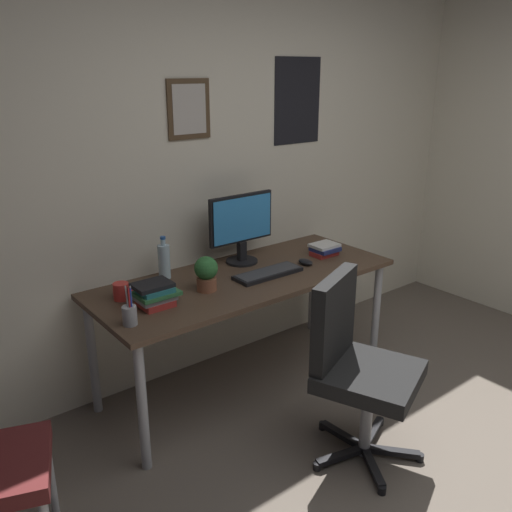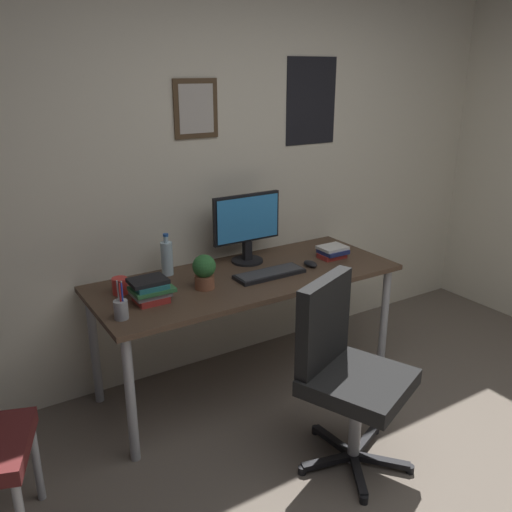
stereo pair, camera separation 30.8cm
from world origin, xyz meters
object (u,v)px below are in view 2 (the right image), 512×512
water_bottle (167,258)px  office_chair (344,365)px  coffee_mug_near (120,286)px  computer_mouse (310,264)px  book_stack_right (150,290)px  pen_cup (121,308)px  monitor (247,225)px  keyboard (270,274)px  potted_plant (204,270)px  book_stack_left (332,252)px

water_bottle → office_chair: bearing=-68.4°
coffee_mug_near → computer_mouse: bearing=-10.4°
computer_mouse → book_stack_right: (-1.03, 0.02, 0.04)m
pen_cup → monitor: bearing=22.0°
monitor → pen_cup: 1.04m
keyboard → potted_plant: size_ratio=2.21×
keyboard → pen_cup: bearing=-173.8°
pen_cup → potted_plant: bearing=14.4°
computer_mouse → pen_cup: pen_cup is taller
office_chair → pen_cup: bearing=142.8°
monitor → book_stack_right: (-0.75, -0.26, -0.18)m
monitor → book_stack_left: (0.51, -0.23, -0.20)m
keyboard → book_stack_right: 0.74m
pen_cup → office_chair: bearing=-37.2°
office_chair → coffee_mug_near: (-0.77, 0.96, 0.25)m
pen_cup → book_stack_left: size_ratio=1.12×
book_stack_right → water_bottle: bearing=53.9°
office_chair → potted_plant: office_chair is taller
potted_plant → office_chair: bearing=-66.4°
keyboard → book_stack_right: (-0.73, 0.02, 0.05)m
potted_plant → coffee_mug_near: bearing=157.7°
monitor → keyboard: bearing=-93.2°
pen_cup → book_stack_left: bearing=6.1°
keyboard → pen_cup: 0.94m
keyboard → water_bottle: (-0.50, 0.34, 0.09)m
monitor → computer_mouse: 0.46m
office_chair → monitor: 1.14m
monitor → book_stack_right: size_ratio=2.11×
water_bottle → keyboard: bearing=-34.0°
water_bottle → potted_plant: (0.09, -0.31, -0.00)m
office_chair → book_stack_left: 1.03m
keyboard → computer_mouse: 0.30m
monitor → potted_plant: monitor is taller
office_chair → coffee_mug_near: 1.26m
potted_plant → book_stack_right: bearing=-178.0°
computer_mouse → potted_plant: (-0.71, 0.04, 0.09)m
potted_plant → book_stack_left: 0.94m
keyboard → water_bottle: bearing=146.0°
coffee_mug_near → water_bottle: bearing=21.9°
monitor → potted_plant: size_ratio=2.36×
office_chair → monitor: size_ratio=2.07×
monitor → pen_cup: bearing=-158.0°
water_bottle → coffee_mug_near: bearing=-158.1°
monitor → book_stack_left: monitor is taller
potted_plant → water_bottle: bearing=106.2°
coffee_mug_near → book_stack_right: size_ratio=0.56×
monitor → water_bottle: bearing=173.8°
office_chair → potted_plant: 0.92m
computer_mouse → office_chair: bearing=-115.8°
monitor → coffee_mug_near: (-0.85, -0.08, -0.19)m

